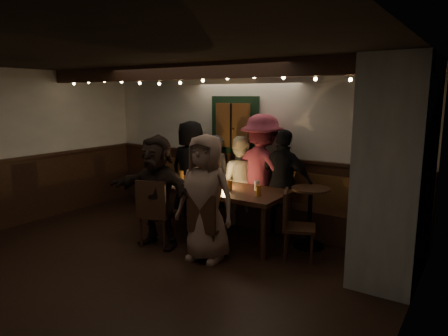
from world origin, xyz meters
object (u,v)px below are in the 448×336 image
Objects in this scene: high_top at (310,210)px; person_b at (217,178)px; chair_end at (293,221)px; person_a at (191,169)px; person_c at (239,181)px; person_d at (262,172)px; chair_near_right at (205,223)px; person_f at (157,191)px; person_e at (284,183)px; dining_table at (216,191)px; person_g at (206,198)px; chair_near_left at (154,209)px.

high_top is 0.58× the size of person_b.
person_a is (-2.35, 0.81, 0.34)m from chair_end.
person_b reaches higher than person_c.
person_d is (-0.99, 0.37, 0.38)m from high_top.
chair_near_right is at bearing 98.20° from person_d.
person_b is 1.46m from person_f.
chair_near_right is 0.57× the size of person_f.
person_d is at bearing 166.16° from person_c.
person_e is (0.85, -0.06, 0.08)m from person_c.
dining_table is 0.72m from person_c.
high_top is at bearing 15.91° from dining_table.
person_a reaches higher than person_c.
person_e reaches higher than dining_table.
person_a reaches higher than person_e.
chair_end is 2.51m from person_a.
person_g is at bearing 112.26° from chair_near_right.
person_f is at bearing -159.99° from chair_end.
person_a is 1.15× the size of person_c.
chair_near_left is at bearing 103.29° from person_a.
chair_near_right is 1.75m from person_b.
person_a is at bearing 161.04° from chair_end.
person_b reaches higher than high_top.
high_top is 1.85m from person_b.
high_top is at bearing 33.31° from chair_near_left.
person_f is (0.54, -1.47, -0.05)m from person_a.
chair_near_right is at bearing -64.55° from dining_table.
person_g reaches higher than high_top.
person_e is 1.02× the size of person_f.
person_e is at bearing 45.26° from person_f.
person_c is at bearing -0.97° from person_e.
person_c is at bearing 148.02° from chair_end.
high_top is (1.86, 1.22, -0.01)m from chair_near_left.
chair_near_left is at bearing 89.83° from person_b.
person_a is 0.92× the size of person_d.
person_b is 1.00× the size of person_c.
person_e is at bearing 39.04° from dining_table.
person_f reaches higher than chair_near_left.
person_e is (-0.51, 0.79, 0.30)m from chair_end.
person_d reaches higher than person_a.
person_c is at bearing 73.34° from chair_near_left.
chair_near_left is 1.63m from person_a.
chair_near_left is at bearing 175.04° from person_g.
person_c is 0.91× the size of person_e.
person_a is 2.04m from person_g.
person_c is at bearing 93.02° from dining_table.
person_f is (-1.30, -1.45, -0.01)m from person_e.
person_g is at bearing -64.38° from dining_table.
person_c is (0.47, 1.56, 0.19)m from chair_near_left.
person_a is 1.00m from person_c.
person_c is at bearing 12.29° from person_d.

